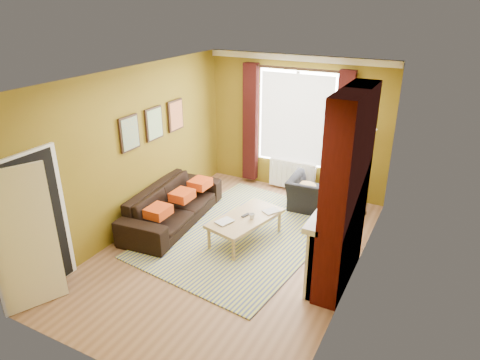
# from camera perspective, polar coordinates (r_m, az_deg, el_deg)

# --- Properties ---
(ground) EXTENTS (5.50, 5.50, 0.00)m
(ground) POSITION_cam_1_polar(r_m,az_deg,el_deg) (7.10, -0.94, -9.28)
(ground) COLOR brown
(ground) RESTS_ON ground
(room_walls) EXTENTS (3.82, 5.54, 2.83)m
(room_walls) POSITION_cam_1_polar(r_m,az_deg,el_deg) (6.44, 5.06, 0.95)
(room_walls) COLOR olive
(room_walls) RESTS_ON ground
(striped_rug) EXTENTS (2.94, 3.80, 0.02)m
(striped_rug) POSITION_cam_1_polar(r_m,az_deg,el_deg) (7.52, 0.43, -7.14)
(striped_rug) COLOR #344491
(striped_rug) RESTS_ON ground
(sofa) EXTENTS (1.13, 2.40, 0.68)m
(sofa) POSITION_cam_1_polar(r_m,az_deg,el_deg) (7.85, -8.96, -3.32)
(sofa) COLOR black
(sofa) RESTS_ON ground
(armchair) EXTENTS (1.04, 0.92, 0.65)m
(armchair) POSITION_cam_1_polar(r_m,az_deg,el_deg) (8.33, 10.04, -1.90)
(armchair) COLOR black
(armchair) RESTS_ON ground
(coffee_table) EXTENTS (0.96, 1.46, 0.45)m
(coffee_table) POSITION_cam_1_polar(r_m,az_deg,el_deg) (7.16, 0.74, -5.26)
(coffee_table) COLOR tan
(coffee_table) RESTS_ON ground
(wicker_stool) EXTENTS (0.44, 0.44, 0.51)m
(wicker_stool) POSITION_cam_1_polar(r_m,az_deg,el_deg) (8.36, 8.65, -2.23)
(wicker_stool) COLOR #A78248
(wicker_stool) RESTS_ON ground
(floor_lamp) EXTENTS (0.25, 0.25, 1.67)m
(floor_lamp) POSITION_cam_1_polar(r_m,az_deg,el_deg) (8.02, 16.68, 4.12)
(floor_lamp) COLOR black
(floor_lamp) RESTS_ON ground
(book_a) EXTENTS (0.29, 0.34, 0.03)m
(book_a) POSITION_cam_1_polar(r_m,az_deg,el_deg) (7.04, -2.64, -5.26)
(book_a) COLOR #999999
(book_a) RESTS_ON coffee_table
(book_b) EXTENTS (0.30, 0.33, 0.02)m
(book_b) POSITION_cam_1_polar(r_m,az_deg,el_deg) (7.38, 3.72, -3.87)
(book_b) COLOR #999999
(book_b) RESTS_ON coffee_table
(mug) EXTENTS (0.13, 0.13, 0.09)m
(mug) POSITION_cam_1_polar(r_m,az_deg,el_deg) (7.06, 1.59, -4.86)
(mug) COLOR #999999
(mug) RESTS_ON coffee_table
(tv_remote) EXTENTS (0.10, 0.18, 0.02)m
(tv_remote) POSITION_cam_1_polar(r_m,az_deg,el_deg) (7.16, 0.76, -4.72)
(tv_remote) COLOR #232325
(tv_remote) RESTS_ON coffee_table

